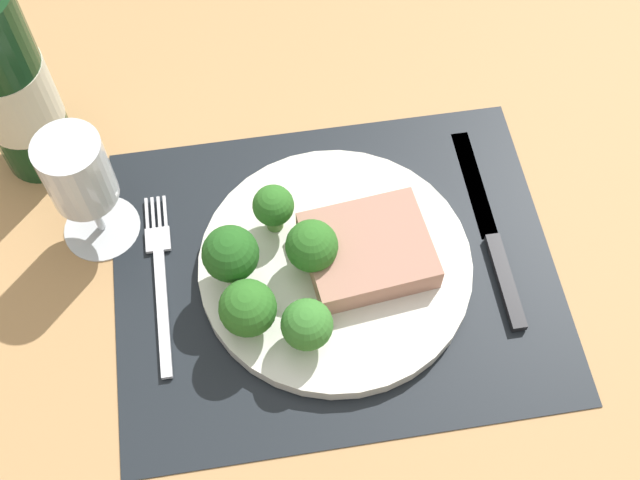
% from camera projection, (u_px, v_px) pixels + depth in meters
% --- Properties ---
extents(ground_plane, '(1.40, 1.10, 0.03)m').
position_uv_depth(ground_plane, '(335.00, 278.00, 0.79)').
color(ground_plane, tan).
extents(placemat, '(0.42, 0.34, 0.00)m').
position_uv_depth(placemat, '(335.00, 270.00, 0.78)').
color(placemat, black).
rests_on(placemat, ground_plane).
extents(plate, '(0.26, 0.26, 0.02)m').
position_uv_depth(plate, '(335.00, 266.00, 0.77)').
color(plate, silver).
rests_on(plate, placemat).
extents(steak, '(0.12, 0.11, 0.03)m').
position_uv_depth(steak, '(367.00, 246.00, 0.75)').
color(steak, tan).
rests_on(steak, plate).
extents(broccoli_near_fork, '(0.05, 0.05, 0.06)m').
position_uv_depth(broccoli_near_fork, '(248.00, 308.00, 0.70)').
color(broccoli_near_fork, '#6B994C').
rests_on(broccoli_near_fork, plate).
extents(broccoli_near_steak, '(0.04, 0.04, 0.06)m').
position_uv_depth(broccoli_near_steak, '(273.00, 207.00, 0.75)').
color(broccoli_near_steak, '#5B8942').
rests_on(broccoli_near_steak, plate).
extents(broccoli_front_edge, '(0.05, 0.05, 0.06)m').
position_uv_depth(broccoli_front_edge, '(312.00, 250.00, 0.73)').
color(broccoli_front_edge, '#6B994C').
rests_on(broccoli_front_edge, plate).
extents(broccoli_back_left, '(0.05, 0.05, 0.06)m').
position_uv_depth(broccoli_back_left, '(307.00, 325.00, 0.69)').
color(broccoli_back_left, '#5B8942').
rests_on(broccoli_back_left, plate).
extents(broccoli_center, '(0.05, 0.05, 0.07)m').
position_uv_depth(broccoli_center, '(230.00, 251.00, 0.72)').
color(broccoli_center, '#6B994C').
rests_on(broccoli_center, plate).
extents(fork, '(0.02, 0.19, 0.01)m').
position_uv_depth(fork, '(161.00, 279.00, 0.77)').
color(fork, silver).
rests_on(fork, placemat).
extents(knife, '(0.02, 0.23, 0.01)m').
position_uv_depth(knife, '(493.00, 241.00, 0.79)').
color(knife, black).
rests_on(knife, placemat).
extents(wine_bottle, '(0.08, 0.08, 0.30)m').
position_uv_depth(wine_bottle, '(8.00, 82.00, 0.75)').
color(wine_bottle, '#143819').
rests_on(wine_bottle, ground_plane).
extents(wine_glass, '(0.07, 0.07, 0.14)m').
position_uv_depth(wine_glass, '(79.00, 178.00, 0.72)').
color(wine_glass, silver).
rests_on(wine_glass, ground_plane).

